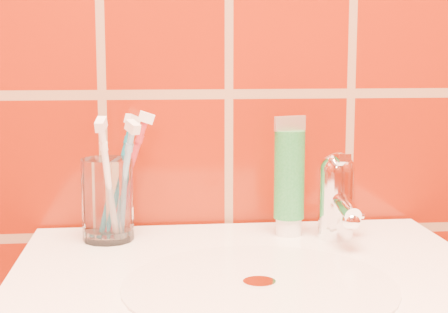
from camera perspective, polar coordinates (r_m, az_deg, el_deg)
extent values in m
cylinder|color=silver|center=(0.76, 2.95, -10.58)|extent=(0.30, 0.30, 0.00)
cylinder|color=white|center=(0.76, 2.96, -10.43)|extent=(0.04, 0.04, 0.00)
cylinder|color=white|center=(0.94, -9.66, -3.56)|extent=(0.07, 0.07, 0.11)
cylinder|color=white|center=(0.96, 5.39, -5.80)|extent=(0.04, 0.04, 0.02)
cylinder|color=#1B7332|center=(0.95, 5.45, -1.51)|extent=(0.04, 0.04, 0.12)
cube|color=beige|center=(0.94, 5.51, 2.76)|extent=(0.05, 0.01, 0.02)
cylinder|color=white|center=(0.95, 9.29, -3.92)|extent=(0.05, 0.05, 0.09)
sphere|color=white|center=(0.94, 9.36, -1.09)|extent=(0.05, 0.05, 0.05)
cylinder|color=white|center=(0.91, 9.94, -3.97)|extent=(0.02, 0.09, 0.03)
cube|color=white|center=(0.92, 9.59, -0.11)|extent=(0.02, 0.06, 0.01)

